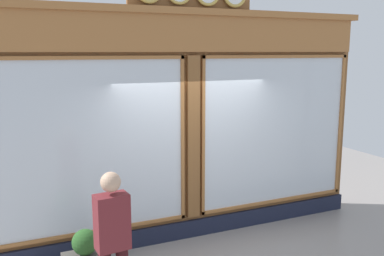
# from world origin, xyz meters

# --- Properties ---
(shop_facade) EXTENTS (6.26, 0.42, 4.10)m
(shop_facade) POSITION_xyz_m (0.00, -0.13, 1.81)
(shop_facade) COLOR brown
(shop_facade) RESTS_ON ground_plane
(pedestrian) EXTENTS (0.38, 0.25, 1.69)m
(pedestrian) POSITION_xyz_m (1.66, 1.60, 0.93)
(pedestrian) COLOR #3A1316
(pedestrian) RESTS_ON ground_plane
(planter_shrub) EXTENTS (0.32, 0.32, 0.32)m
(planter_shrub) POSITION_xyz_m (1.84, 0.88, 0.62)
(planter_shrub) COLOR #285623
(planter_shrub) RESTS_ON planter_box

